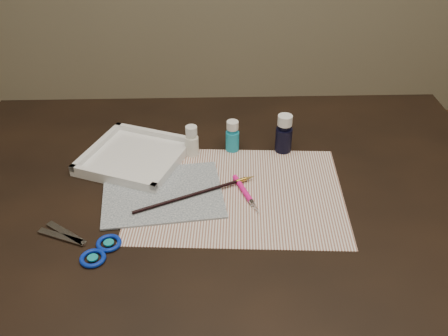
{
  "coord_description": "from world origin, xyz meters",
  "views": [
    {
      "loc": [
        -0.03,
        -0.91,
        1.42
      ],
      "look_at": [
        0.0,
        0.0,
        0.8
      ],
      "focal_mm": 40.0,
      "sensor_mm": 36.0,
      "label": 1
    }
  ],
  "objects_px": {
    "canvas": "(163,193)",
    "paint_bottle_navy": "(284,134)",
    "palette_tray": "(135,156)",
    "paint_bottle_white": "(192,141)",
    "paint_bottle_cyan": "(232,136)",
    "paper": "(237,193)",
    "scissors": "(75,242)"
  },
  "relations": [
    {
      "from": "paint_bottle_cyan",
      "to": "paper",
      "type": "bearing_deg",
      "value": -89.28
    },
    {
      "from": "paint_bottle_navy",
      "to": "palette_tray",
      "type": "relative_size",
      "value": 0.45
    },
    {
      "from": "paint_bottle_navy",
      "to": "palette_tray",
      "type": "height_order",
      "value": "paint_bottle_navy"
    },
    {
      "from": "paper",
      "to": "paint_bottle_navy",
      "type": "relative_size",
      "value": 4.7
    },
    {
      "from": "paint_bottle_cyan",
      "to": "palette_tray",
      "type": "bearing_deg",
      "value": -170.47
    },
    {
      "from": "paint_bottle_white",
      "to": "scissors",
      "type": "bearing_deg",
      "value": -125.12
    },
    {
      "from": "paint_bottle_white",
      "to": "paint_bottle_navy",
      "type": "bearing_deg",
      "value": 2.67
    },
    {
      "from": "paper",
      "to": "palette_tray",
      "type": "distance_m",
      "value": 0.28
    },
    {
      "from": "canvas",
      "to": "scissors",
      "type": "distance_m",
      "value": 0.22
    },
    {
      "from": "scissors",
      "to": "palette_tray",
      "type": "height_order",
      "value": "palette_tray"
    },
    {
      "from": "paint_bottle_navy",
      "to": "palette_tray",
      "type": "xyz_separation_m",
      "value": [
        -0.36,
        -0.03,
        -0.04
      ]
    },
    {
      "from": "canvas",
      "to": "paint_bottle_cyan",
      "type": "bearing_deg",
      "value": 47.89
    },
    {
      "from": "paint_bottle_white",
      "to": "paper",
      "type": "bearing_deg",
      "value": -57.72
    },
    {
      "from": "paint_bottle_white",
      "to": "paint_bottle_cyan",
      "type": "distance_m",
      "value": 0.1
    },
    {
      "from": "paper",
      "to": "scissors",
      "type": "height_order",
      "value": "scissors"
    },
    {
      "from": "paint_bottle_cyan",
      "to": "palette_tray",
      "type": "height_order",
      "value": "paint_bottle_cyan"
    },
    {
      "from": "paint_bottle_navy",
      "to": "scissors",
      "type": "xyz_separation_m",
      "value": [
        -0.45,
        -0.33,
        -0.04
      ]
    },
    {
      "from": "scissors",
      "to": "paint_bottle_white",
      "type": "bearing_deg",
      "value": -101.88
    },
    {
      "from": "paint_bottle_white",
      "to": "paint_bottle_navy",
      "type": "distance_m",
      "value": 0.23
    },
    {
      "from": "scissors",
      "to": "palette_tray",
      "type": "bearing_deg",
      "value": -82.67
    },
    {
      "from": "paint_bottle_cyan",
      "to": "scissors",
      "type": "xyz_separation_m",
      "value": [
        -0.32,
        -0.33,
        -0.04
      ]
    },
    {
      "from": "paper",
      "to": "paint_bottle_navy",
      "type": "xyz_separation_m",
      "value": [
        0.12,
        0.17,
        0.05
      ]
    },
    {
      "from": "paint_bottle_navy",
      "to": "paper",
      "type": "bearing_deg",
      "value": -125.73
    },
    {
      "from": "palette_tray",
      "to": "canvas",
      "type": "bearing_deg",
      "value": -61.28
    },
    {
      "from": "canvas",
      "to": "scissors",
      "type": "bearing_deg",
      "value": -135.99
    },
    {
      "from": "paper",
      "to": "paint_bottle_navy",
      "type": "height_order",
      "value": "paint_bottle_navy"
    },
    {
      "from": "canvas",
      "to": "paint_bottle_navy",
      "type": "distance_m",
      "value": 0.34
    },
    {
      "from": "canvas",
      "to": "paint_bottle_white",
      "type": "height_order",
      "value": "paint_bottle_white"
    },
    {
      "from": "paper",
      "to": "canvas",
      "type": "height_order",
      "value": "canvas"
    },
    {
      "from": "paint_bottle_navy",
      "to": "scissors",
      "type": "relative_size",
      "value": 0.52
    },
    {
      "from": "canvas",
      "to": "paper",
      "type": "bearing_deg",
      "value": -0.3
    },
    {
      "from": "canvas",
      "to": "paint_bottle_white",
      "type": "xyz_separation_m",
      "value": [
        0.06,
        0.16,
        0.04
      ]
    }
  ]
}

